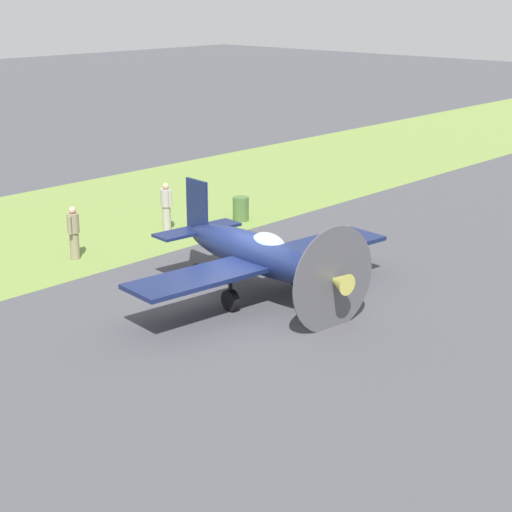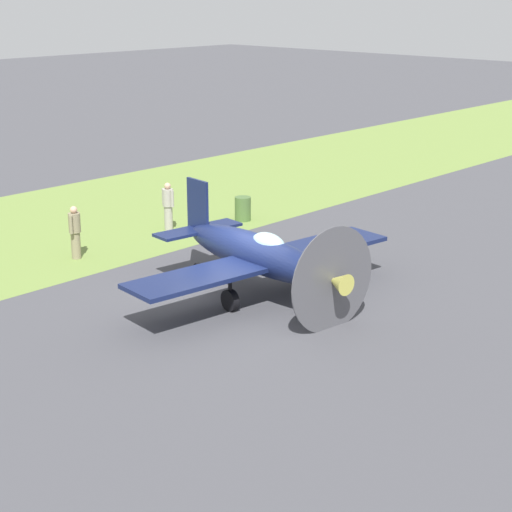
% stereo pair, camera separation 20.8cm
% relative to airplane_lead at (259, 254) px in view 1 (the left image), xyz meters
% --- Properties ---
extents(ground_plane, '(160.00, 160.00, 0.00)m').
position_rel_airplane_lead_xyz_m(ground_plane, '(0.85, -0.43, -1.27)').
color(ground_plane, '#424247').
extents(grass_verge, '(120.00, 11.00, 0.01)m').
position_rel_airplane_lead_xyz_m(grass_verge, '(0.85, -10.53, -1.26)').
color(grass_verge, olive).
rests_on(grass_verge, ground).
extents(airplane_lead, '(8.54, 6.78, 3.03)m').
position_rel_airplane_lead_xyz_m(airplane_lead, '(0.00, 0.00, 0.00)').
color(airplane_lead, '#141E47').
rests_on(airplane_lead, ground).
extents(ground_crew_chief, '(0.56, 0.38, 1.73)m').
position_rel_airplane_lead_xyz_m(ground_crew_chief, '(1.42, -6.74, -0.36)').
color(ground_crew_chief, '#847A5B').
rests_on(ground_crew_chief, ground).
extents(ground_crew_mechanic, '(0.38, 0.63, 1.73)m').
position_rel_airplane_lead_xyz_m(ground_crew_mechanic, '(-2.86, -7.15, -0.36)').
color(ground_crew_mechanic, '#9E998E').
rests_on(ground_crew_mechanic, ground).
extents(fuel_drum, '(0.60, 0.60, 0.90)m').
position_rel_airplane_lead_xyz_m(fuel_drum, '(-5.62, -6.12, -0.82)').
color(fuel_drum, '#476633').
rests_on(fuel_drum, ground).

